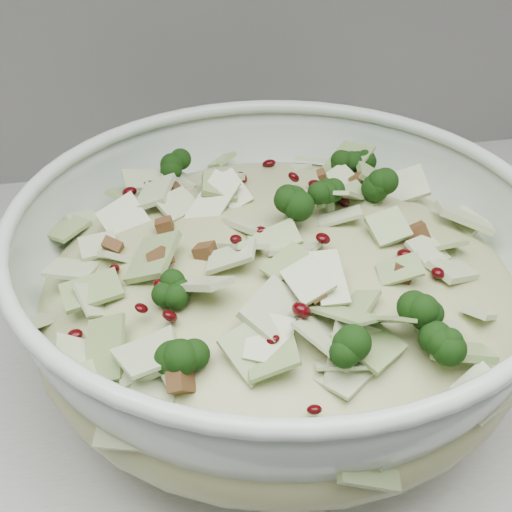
{
  "coord_description": "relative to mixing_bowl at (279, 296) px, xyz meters",
  "views": [
    {
      "loc": [
        -0.64,
        1.18,
        1.33
      ],
      "look_at": [
        -0.56,
        1.61,
        1.02
      ],
      "focal_mm": 50.0,
      "sensor_mm": 36.0,
      "label": 1
    }
  ],
  "objects": [
    {
      "name": "mixing_bowl",
      "position": [
        0.0,
        0.0,
        0.0
      ],
      "size": [
        0.46,
        0.46,
        0.16
      ],
      "rotation": [
        0.0,
        0.0,
        0.19
      ],
      "color": "silver",
      "rests_on": "counter"
    },
    {
      "name": "salad",
      "position": [
        -0.0,
        0.0,
        0.03
      ],
      "size": [
        0.45,
        0.45,
        0.16
      ],
      "rotation": [
        0.0,
        0.0,
        0.25
      ],
      "color": "#B7BA7F",
      "rests_on": "mixing_bowl"
    }
  ]
}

